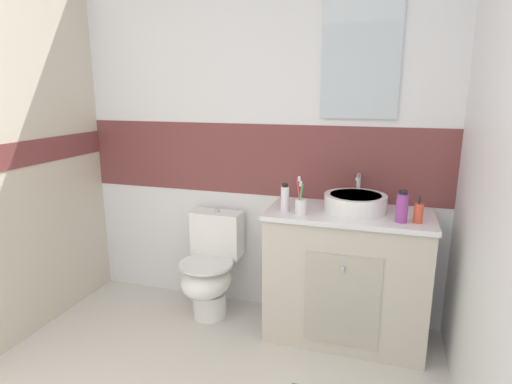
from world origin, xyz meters
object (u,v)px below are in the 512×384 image
toothbrush_cup (301,205)px  deodorant_spray_can (285,198)px  toilet (210,269)px  mouthwash_bottle (402,207)px  soap_dispenser (418,213)px  sink_basin (355,202)px

toothbrush_cup → deodorant_spray_can: 0.12m
toilet → toothbrush_cup: toothbrush_cup is taller
mouthwash_bottle → deodorant_spray_can: bearing=177.7°
toilet → soap_dispenser: size_ratio=4.88×
sink_basin → soap_dispenser: (0.36, -0.15, 0.00)m
toilet → toothbrush_cup: (0.66, -0.14, 0.56)m
toothbrush_cup → soap_dispenser: (0.67, 0.02, 0.00)m
toothbrush_cup → mouthwash_bottle: size_ratio=1.27×
soap_dispenser → mouthwash_bottle: mouthwash_bottle is taller
sink_basin → toothbrush_cup: size_ratio=1.83×
deodorant_spray_can → mouthwash_bottle: (0.68, -0.03, 0.01)m
toilet → toothbrush_cup: bearing=-12.0°
toilet → toothbrush_cup: 0.88m
deodorant_spray_can → mouthwash_bottle: mouthwash_bottle is taller
toothbrush_cup → mouthwash_bottle: (0.58, 0.01, 0.03)m
sink_basin → deodorant_spray_can: (-0.41, -0.13, 0.03)m
toothbrush_cup → deodorant_spray_can: size_ratio=1.34×
toilet → soap_dispenser: (1.33, -0.12, 0.56)m
soap_dispenser → deodorant_spray_can: deodorant_spray_can is taller
sink_basin → deodorant_spray_can: bearing=-162.2°
deodorant_spray_can → mouthwash_bottle: bearing=-2.3°
sink_basin → toilet: size_ratio=0.57×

